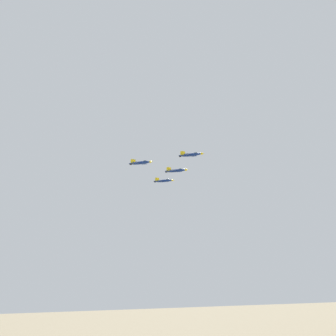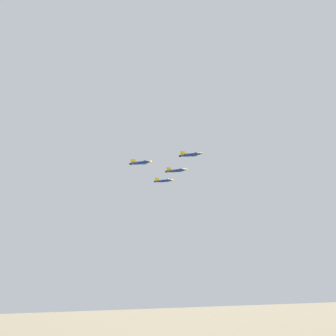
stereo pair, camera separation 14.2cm
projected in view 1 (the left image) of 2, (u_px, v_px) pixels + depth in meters
jet_lead at (191, 155)px, 250.92m from camera, size 11.41×12.15×3.10m
jet_left_wingman at (176, 171)px, 274.67m from camera, size 11.46×12.55×3.16m
jet_right_wingman at (141, 163)px, 247.17m from camera, size 11.00×12.07×3.04m
jet_left_outer at (164, 181)px, 298.71m from camera, size 11.28×11.86×3.04m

